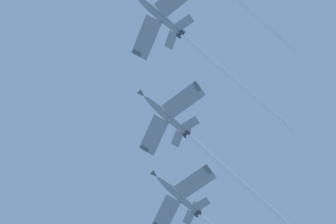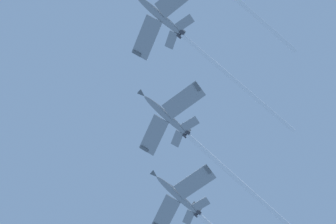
# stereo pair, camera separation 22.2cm
# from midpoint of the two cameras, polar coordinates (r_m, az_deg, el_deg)

# --- Properties ---
(jet_second) EXTENTS (19.53, 38.67, 17.34)m
(jet_second) POSITION_cam_midpoint_polar(r_m,az_deg,el_deg) (134.11, 1.27, 6.42)
(jet_second) COLOR gray
(jet_third) EXTENTS (19.98, 42.32, 20.05)m
(jet_third) POSITION_cam_midpoint_polar(r_m,az_deg,el_deg) (139.95, 2.67, -2.89)
(jet_third) COLOR gray
(jet_fourth) EXTENTS (19.52, 39.83, 19.17)m
(jet_fourth) POSITION_cam_midpoint_polar(r_m,az_deg,el_deg) (146.60, 3.12, -9.11)
(jet_fourth) COLOR gray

